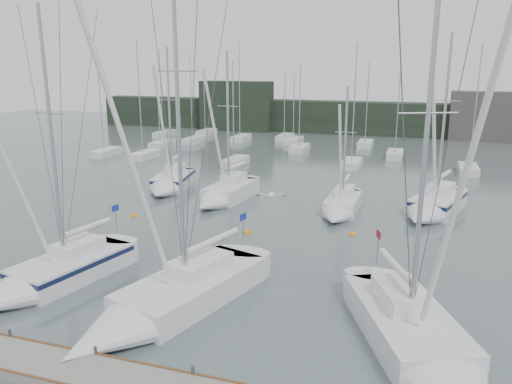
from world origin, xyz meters
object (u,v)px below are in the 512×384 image
sailboat_near_right (427,354)px  sailboat_mid_b (223,195)px  sailboat_mid_c (340,208)px  sailboat_mid_d (432,207)px  buoy_a (247,233)px  buoy_c (134,216)px  sailboat_mid_a (169,184)px  sailboat_near_center (155,308)px  sailboat_near_left (45,278)px  buoy_b (352,235)px

sailboat_near_right → sailboat_mid_b: bearing=106.4°
sailboat_mid_b → sailboat_mid_c: size_ratio=1.27×
sailboat_mid_d → buoy_a: 14.06m
sailboat_near_right → buoy_c: (-20.42, 13.22, -0.60)m
sailboat_mid_a → sailboat_mid_c: sailboat_mid_a is taller
sailboat_mid_b → buoy_c: sailboat_mid_b is taller
sailboat_near_center → sailboat_mid_a: bearing=132.9°
sailboat_near_left → sailboat_mid_c: 20.89m
sailboat_mid_b → buoy_b: sailboat_mid_b is taller
buoy_c → buoy_b: bearing=3.0°
sailboat_mid_a → sailboat_near_center: bearing=-73.9°
sailboat_near_left → buoy_c: bearing=113.5°
sailboat_near_center → buoy_b: 15.52m
sailboat_near_center → sailboat_near_right: sailboat_near_center is taller
buoy_b → sailboat_near_center: bearing=-115.8°
sailboat_near_left → buoy_c: size_ratio=27.33×
sailboat_near_center → sailboat_mid_c: size_ratio=1.80×
sailboat_mid_c → buoy_a: size_ratio=17.47×
sailboat_mid_c → sailboat_near_right: bearing=-70.6°
sailboat_near_right → sailboat_mid_d: (0.44, 20.03, 0.07)m
sailboat_near_right → sailboat_mid_b: sailboat_near_right is taller
sailboat_mid_d → buoy_b: sailboat_mid_d is taller
sailboat_near_center → buoy_c: sailboat_near_center is taller
sailboat_near_right → sailboat_mid_d: sailboat_near_right is taller
sailboat_mid_a → sailboat_mid_c: 15.65m
sailboat_mid_a → sailboat_mid_b: sailboat_mid_a is taller
sailboat_mid_d → buoy_b: size_ratio=29.88×
sailboat_near_right → buoy_c: 24.33m
sailboat_mid_a → sailboat_mid_b: size_ratio=1.03×
sailboat_near_left → buoy_a: bearing=70.8°
sailboat_near_left → buoy_b: sailboat_near_left is taller
sailboat_near_center → sailboat_mid_b: 19.00m
sailboat_near_right → sailboat_mid_c: sailboat_near_right is taller
sailboat_near_center → buoy_a: 12.12m
sailboat_mid_b → buoy_a: bearing=-50.0°
buoy_b → sailboat_mid_a: bearing=158.4°
buoy_b → buoy_c: 15.91m
sailboat_near_left → sailboat_near_center: sailboat_near_center is taller
buoy_c → sailboat_mid_b: bearing=47.8°
sailboat_near_left → sailboat_mid_d: size_ratio=1.04×
sailboat_mid_c → buoy_c: bearing=-160.0°
sailboat_mid_c → sailboat_mid_d: (6.43, 1.88, 0.14)m
sailboat_near_right → buoy_c: sailboat_near_right is taller
sailboat_mid_d → sailboat_mid_c: bearing=-145.9°
sailboat_near_left → sailboat_near_center: (6.76, -1.01, -0.01)m
sailboat_near_left → sailboat_mid_c: (12.06, 17.05, -0.07)m
sailboat_near_center → buoy_c: bearing=141.5°
sailboat_mid_d → sailboat_mid_a: bearing=-164.0°
sailboat_mid_c → buoy_b: (1.46, -4.10, -0.53)m
sailboat_mid_a → sailboat_mid_c: bearing=-19.6°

